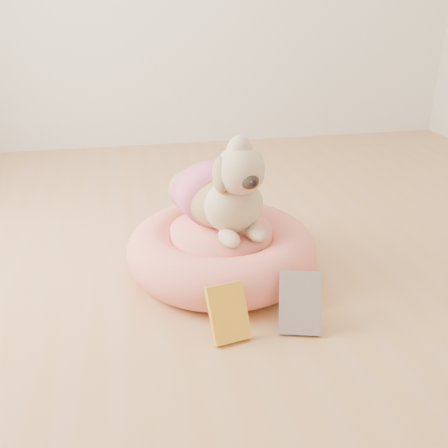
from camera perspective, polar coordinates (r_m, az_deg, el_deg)
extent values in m
plane|color=tan|center=(1.89, 7.37, -8.11)|extent=(4.50, 4.50, 0.00)
cylinder|color=#FF7363|center=(2.02, -0.29, -3.88)|extent=(0.55, 0.55, 0.11)
torus|color=#FF7363|center=(2.00, -0.29, -2.87)|extent=(0.75, 0.75, 0.19)
cylinder|color=#FF7363|center=(1.98, -0.29, -1.68)|extent=(0.40, 0.40, 0.10)
cube|color=#FAF41A|center=(1.63, 0.49, -10.12)|extent=(0.14, 0.13, 0.18)
cube|color=silver|center=(1.68, 8.66, -8.86)|extent=(0.16, 0.15, 0.19)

